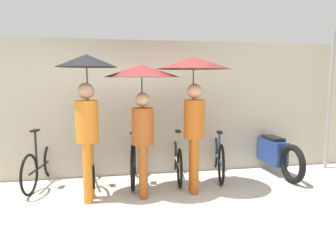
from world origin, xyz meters
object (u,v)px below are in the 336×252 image
Objects in this scene: parked_bicycle_0 at (41,164)px; parked_bicycle_3 at (177,159)px; parked_bicycle_2 at (134,159)px; parked_bicycle_4 at (218,156)px; pedestrian_trailing at (194,83)px; motorcycle at (272,153)px; pedestrian_leading at (87,91)px; parked_bicycle_1 at (88,163)px; pedestrian_center at (142,90)px.

parked_bicycle_0 is 2.31m from parked_bicycle_3.
parked_bicycle_0 reaches higher than parked_bicycle_2.
parked_bicycle_4 is 1.66m from pedestrian_trailing.
parked_bicycle_3 is (0.77, 0.04, -0.03)m from parked_bicycle_2.
pedestrian_trailing is 2.29m from motorcycle.
pedestrian_trailing reaches higher than parked_bicycle_3.
parked_bicycle_3 is 0.80× the size of pedestrian_leading.
parked_bicycle_0 is 1.69m from pedestrian_leading.
parked_bicycle_1 reaches higher than parked_bicycle_4.
parked_bicycle_0 is 3.09m from parked_bicycle_4.
pedestrian_center is (0.84, -0.71, 1.25)m from parked_bicycle_1.
parked_bicycle_4 is 0.86× the size of motorcycle.
parked_bicycle_0 is at bearing 97.11° from parked_bicycle_3.
motorcycle is at bearing -82.83° from parked_bicycle_3.
pedestrian_leading is 0.80m from pedestrian_center.
motorcycle is at bearing -80.45° from parked_bicycle_0.
parked_bicycle_3 reaches higher than parked_bicycle_1.
pedestrian_leading reaches higher than motorcycle.
parked_bicycle_4 is at bearing 53.30° from pedestrian_trailing.
pedestrian_leading is at bearing -172.19° from pedestrian_center.
parked_bicycle_1 is at bearing -84.36° from parked_bicycle_0.
pedestrian_leading is (0.82, -0.81, 1.24)m from parked_bicycle_0.
pedestrian_trailing is (0.80, 0.03, 0.10)m from pedestrian_center.
parked_bicycle_4 is 2.06m from pedestrian_center.
pedestrian_center is (0.79, 0.04, 0.02)m from pedestrian_leading.
pedestrian_center is 0.81m from pedestrian_trailing.
motorcycle is (3.34, 0.73, -1.21)m from pedestrian_leading.
parked_bicycle_2 is 0.86× the size of motorcycle.
pedestrian_trailing is (1.59, 0.07, 0.12)m from pedestrian_leading.
parked_bicycle_0 is 0.93× the size of parked_bicycle_3.
parked_bicycle_4 is at bearing 31.13° from pedestrian_center.
pedestrian_trailing is at bearing 7.01° from pedestrian_center.
parked_bicycle_0 is 0.80× the size of pedestrian_center.
pedestrian_center is at bearing -137.13° from parked_bicycle_1.
motorcycle is (3.39, -0.01, 0.03)m from parked_bicycle_1.
parked_bicycle_2 is at bearing 100.82° from pedestrian_center.
motorcycle is at bearing 28.22° from pedestrian_trailing.
parked_bicycle_1 is 1.44m from pedestrian_leading.
pedestrian_trailing reaches higher than pedestrian_center.
parked_bicycle_2 is 1.71m from pedestrian_trailing.
parked_bicycle_3 is 1.85m from motorcycle.
pedestrian_center reaches higher than parked_bicycle_4.
parked_bicycle_0 is 0.92× the size of parked_bicycle_2.
parked_bicycle_2 is at bearing 150.40° from pedestrian_trailing.
parked_bicycle_3 reaches higher than parked_bicycle_0.
pedestrian_leading is (-2.27, -0.76, 1.23)m from parked_bicycle_4.
motorcycle is (1.75, 0.66, -1.32)m from pedestrian_trailing.
parked_bicycle_1 is at bearing 145.07° from pedestrian_center.
pedestrian_trailing is at bearing 9.60° from pedestrian_leading.
pedestrian_trailing reaches higher than parked_bicycle_0.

